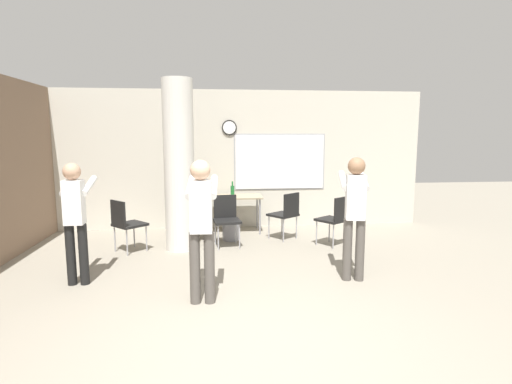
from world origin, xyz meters
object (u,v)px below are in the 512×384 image
chair_table_front (226,217)px  person_playing_side (355,209)px  chair_mid_room (335,217)px  chair_table_left (198,213)px  bottle_on_table (232,191)px  chair_near_pillar (126,222)px  chair_table_right (286,212)px  person_watching_back (75,214)px  person_playing_front (201,220)px  folding_table (223,199)px

chair_table_front → person_playing_side: size_ratio=0.54×
chair_mid_room → chair_table_left: 2.42m
bottle_on_table → chair_near_pillar: size_ratio=0.34×
chair_table_right → person_watching_back: bearing=-148.1°
person_playing_side → person_playing_front: bearing=-165.1°
chair_mid_room → person_playing_side: (-0.24, -1.59, 0.44)m
chair_table_left → chair_mid_room: bearing=-13.9°
chair_table_right → person_watching_back: 3.60m
bottle_on_table → person_playing_side: bearing=-61.5°
chair_near_pillar → chair_table_left: 1.28m
chair_table_front → chair_mid_room: bearing=-6.6°
chair_table_right → person_playing_front: size_ratio=0.53×
bottle_on_table → chair_table_left: (-0.64, -0.52, -0.33)m
chair_mid_room → chair_table_front: 1.87m
person_playing_side → person_playing_front: 2.03m
chair_mid_room → chair_table_right: size_ratio=1.00×
folding_table → chair_table_left: 0.77m
chair_table_right → bottle_on_table: bearing=148.3°
bottle_on_table → chair_near_pillar: (-1.78, -1.11, -0.33)m
bottle_on_table → person_playing_side: person_playing_side is taller
chair_mid_room → person_playing_front: 3.08m
chair_table_front → person_playing_side: person_playing_side is taller
chair_table_left → person_playing_side: (2.11, -2.17, 0.44)m
chair_near_pillar → person_watching_back: person_watching_back is taller
folding_table → bottle_on_table: (0.18, -0.08, 0.17)m
folding_table → chair_table_front: bearing=-88.1°
person_watching_back → bottle_on_table: bearing=49.7°
person_playing_front → folding_table: bearing=84.5°
chair_table_front → person_playing_side: 2.46m
bottle_on_table → chair_mid_room: bearing=-32.8°
bottle_on_table → chair_near_pillar: bearing=-148.1°
bottle_on_table → person_playing_front: person_playing_front is taller
chair_mid_room → person_playing_front: size_ratio=0.53×
chair_table_left → person_playing_front: person_playing_front is taller
chair_mid_room → chair_table_right: 0.92m
folding_table → chair_near_pillar: 2.00m
person_watching_back → person_playing_front: bearing=-24.7°
folding_table → chair_table_front: 0.98m
bottle_on_table → chair_table_front: bottle_on_table is taller
chair_table_left → person_watching_back: bearing=-126.6°
chair_mid_room → person_watching_back: bearing=-160.1°
chair_near_pillar → person_playing_side: bearing=-26.0°
person_playing_side → chair_mid_room: bearing=81.4°
chair_table_left → chair_table_front: bearing=-36.6°
bottle_on_table → person_watching_back: bearing=-130.3°
chair_mid_room → chair_table_right: same height
person_playing_front → bottle_on_table: bearing=81.2°
bottle_on_table → person_playing_front: 3.25m
chair_near_pillar → person_watching_back: size_ratio=0.56×
folding_table → chair_mid_room: bearing=-32.0°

